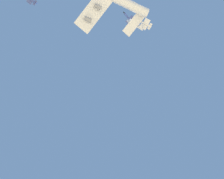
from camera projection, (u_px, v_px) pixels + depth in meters
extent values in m
cone|color=white|center=(141.00, 28.00, 147.96)|extent=(7.57, 7.35, 5.76)
cylinder|color=gray|center=(88.00, 19.00, 135.43)|extent=(5.75, 4.62, 3.00)
cylinder|color=gray|center=(98.00, 7.00, 134.80)|extent=(5.75, 4.62, 3.00)
cube|color=white|center=(132.00, 23.00, 153.28)|extent=(8.60, 7.97, 10.13)
cube|color=white|center=(135.00, 22.00, 146.23)|extent=(18.74, 20.87, 7.17)
cylinder|color=silver|center=(144.00, 23.00, 148.68)|extent=(12.48, 6.66, 1.50)
cone|color=black|center=(135.00, 19.00, 147.20)|extent=(2.44, 2.18, 1.50)
cube|color=silver|center=(145.00, 24.00, 148.80)|extent=(7.28, 9.10, 0.24)
cube|color=silver|center=(149.00, 26.00, 151.52)|extent=(2.27, 1.16, 2.60)
cube|color=silver|center=(150.00, 26.00, 149.95)|extent=(3.78, 5.20, 0.20)
cylinder|color=#38478C|center=(129.00, 19.00, 176.87)|extent=(10.22, 10.29, 1.50)
cone|color=black|center=(124.00, 12.00, 174.38)|extent=(2.47, 2.48, 1.50)
cube|color=#38478C|center=(130.00, 20.00, 177.19)|extent=(8.78, 8.76, 0.24)
cube|color=#38478C|center=(133.00, 23.00, 180.43)|extent=(1.83, 1.85, 2.60)
cube|color=#38478C|center=(133.00, 23.00, 178.87)|extent=(4.82, 4.80, 0.20)
cube|color=#38478C|center=(36.00, 3.00, 172.00)|extent=(1.97, 1.69, 2.60)
cube|color=#38478C|center=(35.00, 3.00, 170.44)|extent=(4.61, 4.97, 0.20)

